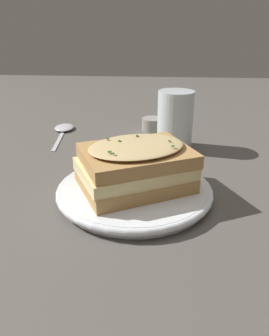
% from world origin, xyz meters
% --- Properties ---
extents(ground_plane, '(2.40, 2.40, 0.00)m').
position_xyz_m(ground_plane, '(0.00, 0.00, 0.00)').
color(ground_plane, '#514C47').
extents(dinner_plate, '(0.23, 0.23, 0.02)m').
position_xyz_m(dinner_plate, '(-0.02, 0.02, 0.01)').
color(dinner_plate, white).
rests_on(dinner_plate, ground_plane).
extents(sandwich, '(0.19, 0.17, 0.07)m').
position_xyz_m(sandwich, '(-0.02, 0.02, 0.05)').
color(sandwich, '#B2844C').
rests_on(sandwich, dinner_plate).
extents(water_glass, '(0.07, 0.07, 0.12)m').
position_xyz_m(water_glass, '(0.05, 0.24, 0.06)').
color(water_glass, silver).
rests_on(water_glass, ground_plane).
extents(spoon, '(0.05, 0.18, 0.01)m').
position_xyz_m(spoon, '(-0.21, 0.33, 0.00)').
color(spoon, silver).
rests_on(spoon, ground_plane).
extents(condiment_pot, '(0.05, 0.05, 0.03)m').
position_xyz_m(condiment_pot, '(0.00, 0.35, 0.02)').
color(condiment_pot, gray).
rests_on(condiment_pot, ground_plane).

